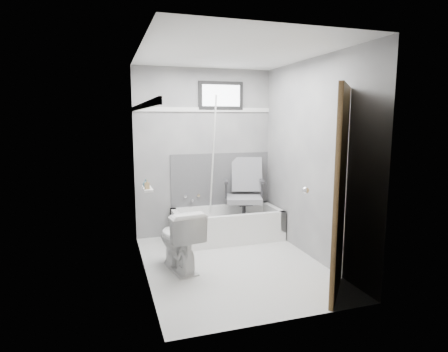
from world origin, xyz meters
name	(u,v)px	position (x,y,z in m)	size (l,w,h in m)	color
floor	(233,264)	(0.00, 0.00, 0.00)	(2.60, 2.60, 0.00)	white
ceiling	(234,52)	(0.00, 0.00, 2.40)	(2.60, 2.60, 0.00)	silver
wall_back	(204,153)	(0.00, 1.30, 1.20)	(2.00, 0.02, 2.40)	slate
wall_front	(287,181)	(0.00, -1.30, 1.20)	(2.00, 0.02, 2.40)	slate
wall_left	(143,166)	(-1.00, 0.00, 1.20)	(0.02, 2.60, 2.40)	slate
wall_right	(312,160)	(1.00, 0.00, 1.20)	(0.02, 2.60, 2.40)	slate
bathtub	(227,224)	(0.23, 0.93, 0.21)	(1.50, 0.70, 0.42)	white
office_chair	(244,194)	(0.50, 0.98, 0.63)	(0.58, 0.58, 1.01)	slate
toilet	(179,240)	(-0.62, 0.06, 0.35)	(0.40, 0.71, 0.70)	white
door	(384,198)	(0.98, -1.28, 1.00)	(0.78, 0.78, 2.00)	#50361D
window	(221,96)	(0.25, 1.29, 2.02)	(0.66, 0.04, 0.40)	black
backerboard	(221,179)	(0.25, 1.29, 0.80)	(1.50, 0.02, 0.78)	#4C4C4F
trim_back	(204,110)	(0.00, 1.29, 1.82)	(2.00, 0.02, 0.06)	white
trim_left	(142,106)	(-0.99, 0.00, 1.82)	(0.02, 2.60, 0.06)	white
pole	(213,165)	(0.06, 1.06, 1.05)	(0.02, 0.02, 1.95)	silver
shelf	(147,189)	(-0.93, 0.32, 0.90)	(0.10, 0.32, 0.03)	silver
soap_bottle_a	(147,184)	(-0.94, 0.24, 0.97)	(0.05, 0.05, 0.11)	#A38451
soap_bottle_b	(146,183)	(-0.94, 0.38, 0.96)	(0.07, 0.07, 0.09)	#467281
faucet	(192,198)	(-0.20, 1.27, 0.55)	(0.26, 0.10, 0.16)	silver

